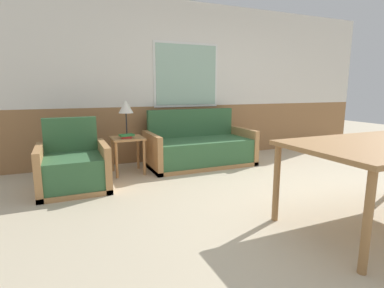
# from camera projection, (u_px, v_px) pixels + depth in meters

# --- Properties ---
(ground_plane) EXTENTS (16.00, 16.00, 0.00)m
(ground_plane) POSITION_uv_depth(u_px,v_px,m) (308.00, 204.00, 3.28)
(ground_plane) COLOR beige
(wall_back) EXTENTS (7.20, 0.09, 2.70)m
(wall_back) POSITION_uv_depth(u_px,v_px,m) (204.00, 82.00, 5.40)
(wall_back) COLOR #996B42
(wall_back) RESTS_ON ground_plane
(couch) EXTENTS (1.71, 0.86, 0.90)m
(couch) POSITION_uv_depth(u_px,v_px,m) (200.00, 149.00, 4.92)
(couch) COLOR #B27F4C
(couch) RESTS_ON ground_plane
(armchair) EXTENTS (0.82, 0.80, 0.87)m
(armchair) POSITION_uv_depth(u_px,v_px,m) (74.00, 169.00, 3.72)
(armchair) COLOR #B27F4C
(armchair) RESTS_ON ground_plane
(side_table) EXTENTS (0.45, 0.45, 0.54)m
(side_table) POSITION_uv_depth(u_px,v_px,m) (127.00, 145.00, 4.40)
(side_table) COLOR #B27F4C
(side_table) RESTS_ON ground_plane
(table_lamp) EXTENTS (0.22, 0.22, 0.54)m
(table_lamp) POSITION_uv_depth(u_px,v_px,m) (126.00, 108.00, 4.38)
(table_lamp) COLOR #262628
(table_lamp) RESTS_ON side_table
(book_stack) EXTENTS (0.22, 0.16, 0.06)m
(book_stack) POSITION_uv_depth(u_px,v_px,m) (126.00, 136.00, 4.30)
(book_stack) COLOR #B22823
(book_stack) RESTS_ON side_table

